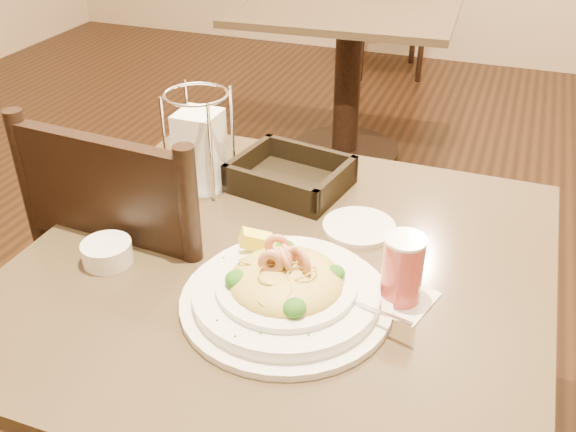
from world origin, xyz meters
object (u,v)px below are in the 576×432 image
(bread_basket, at_px, (291,178))
(main_table, at_px, (284,355))
(pasta_bowl, at_px, (286,288))
(side_plate, at_px, (359,227))
(napkin_caddy, at_px, (200,147))
(drink_glass, at_px, (402,270))
(butter_ramekin, at_px, (107,252))
(background_table, at_px, (349,54))
(dining_chair_near, at_px, (162,287))

(bread_basket, bearing_deg, main_table, -72.33)
(bread_basket, bearing_deg, pasta_bowl, -70.98)
(side_plate, bearing_deg, napkin_caddy, 171.87)
(main_table, relative_size, drink_glass, 7.08)
(pasta_bowl, relative_size, butter_ramekin, 4.28)
(background_table, height_order, dining_chair_near, dining_chair_near)
(drink_glass, bearing_deg, main_table, 170.84)
(drink_glass, distance_m, side_plate, 0.22)
(bread_basket, distance_m, napkin_caddy, 0.20)
(drink_glass, relative_size, bread_basket, 0.51)
(dining_chair_near, xyz_separation_m, napkin_caddy, (0.07, 0.10, 0.31))
(bread_basket, distance_m, side_plate, 0.21)
(main_table, relative_size, background_table, 0.95)
(background_table, height_order, drink_glass, drink_glass)
(dining_chair_near, height_order, napkin_caddy, dining_chair_near)
(background_table, relative_size, bread_basket, 3.77)
(main_table, height_order, bread_basket, bread_basket)
(side_plate, height_order, butter_ramekin, butter_ramekin)
(background_table, distance_m, bread_basket, 1.67)
(main_table, height_order, background_table, same)
(main_table, height_order, dining_chair_near, dining_chair_near)
(main_table, height_order, napkin_caddy, napkin_caddy)
(main_table, relative_size, napkin_caddy, 4.33)
(background_table, xyz_separation_m, dining_chair_near, (0.07, -1.78, 0.01))
(background_table, bearing_deg, dining_chair_near, -87.62)
(background_table, distance_m, napkin_caddy, 1.71)
(side_plate, bearing_deg, bread_basket, 148.82)
(main_table, bearing_deg, drink_glass, -9.16)
(background_table, height_order, bread_basket, bread_basket)
(side_plate, bearing_deg, main_table, -123.35)
(background_table, relative_size, pasta_bowl, 2.55)
(pasta_bowl, height_order, side_plate, pasta_bowl)
(bread_basket, bearing_deg, napkin_caddy, -162.21)
(background_table, bearing_deg, drink_glass, -72.33)
(side_plate, xyz_separation_m, butter_ramekin, (-0.38, -0.26, 0.01))
(main_table, relative_size, side_plate, 6.52)
(dining_chair_near, relative_size, butter_ramekin, 10.68)
(napkin_caddy, bearing_deg, main_table, -37.42)
(main_table, relative_size, pasta_bowl, 2.42)
(dining_chair_near, bearing_deg, side_plate, -168.96)
(main_table, xyz_separation_m, butter_ramekin, (-0.29, -0.11, 0.24))
(background_table, bearing_deg, bread_basket, -78.95)
(background_table, xyz_separation_m, side_plate, (0.49, -1.73, 0.23))
(dining_chair_near, height_order, butter_ramekin, dining_chair_near)
(dining_chair_near, bearing_deg, background_table, -83.33)
(napkin_caddy, relative_size, butter_ramekin, 2.39)
(side_plate, bearing_deg, pasta_bowl, -101.41)
(drink_glass, xyz_separation_m, side_plate, (-0.11, 0.18, -0.05))
(main_table, bearing_deg, butter_ramekin, -159.18)
(dining_chair_near, distance_m, drink_glass, 0.61)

